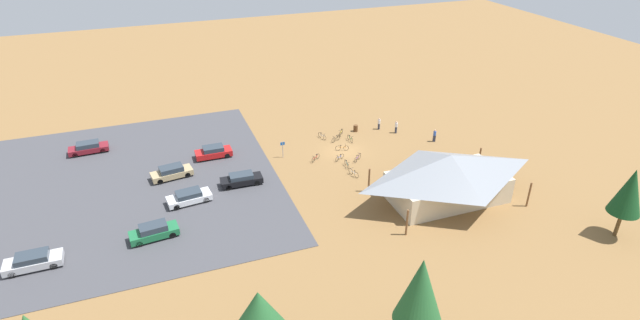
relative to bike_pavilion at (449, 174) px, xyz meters
The scene contains 28 objects.
ground 15.49m from the bike_pavilion, 66.49° to the right, with size 160.00×160.00×0.00m, color olive.
parking_lot_asphalt 35.99m from the bike_pavilion, 24.20° to the right, with size 34.24×35.30×0.05m, color #424247.
bike_pavilion is the anchor object (origin of this frame).
trash_bin 19.29m from the bike_pavilion, 83.55° to the right, with size 0.60×0.60×0.90m, color brown.
lot_sign 20.43m from the bike_pavilion, 47.76° to the right, with size 0.56×0.08×2.20m.
pine_center 27.18m from the bike_pavilion, 29.49° to the left, with size 3.82×3.82×6.10m.
pine_far_east 21.13m from the bike_pavilion, 50.96° to the left, with size 3.42×3.42×8.08m.
pine_west 16.25m from the bike_pavilion, 135.94° to the left, with size 2.89×2.89×7.24m.
bicycle_yellow_yard_left 19.25m from the bike_pavilion, 76.37° to the right, with size 1.09×1.43×0.88m.
bicycle_orange_near_sign 15.76m from the bike_pavilion, 66.84° to the right, with size 1.63×0.65×0.83m.
bicycle_black_lone_east 18.20m from the bike_pavilion, 71.05° to the right, with size 1.51×0.85×0.83m.
bicycle_purple_yard_right 12.57m from the bike_pavilion, 64.09° to the right, with size 1.36×1.15×0.90m.
bicycle_teal_by_bin 12.73m from the bike_pavilion, 54.65° to the right, with size 0.48×1.67×0.79m.
bicycle_blue_edge_north 14.35m from the bike_pavilion, 58.50° to the right, with size 1.42×0.80×0.76m.
bicycle_silver_edge_south 20.00m from the bike_pavilion, 68.55° to the right, with size 0.61×1.70×0.79m.
bicycle_green_near_porch 17.11m from the bike_pavilion, 76.04° to the right, with size 0.48×1.70×0.83m.
bicycle_red_trailside 16.64m from the bike_pavilion, 51.77° to the right, with size 1.39×1.13×0.78m.
bicycle_white_back_row 11.06m from the bike_pavilion, 46.95° to the right, with size 0.60×1.72×0.83m.
car_white_aisle_side 27.38m from the bike_pavilion, 18.56° to the right, with size 4.73×2.40×1.33m.
car_silver_mid_lot 40.09m from the bike_pavilion, ahead, with size 4.73×1.88×1.41m.
car_red_near_entry 28.33m from the bike_pavilion, 39.73° to the right, with size 4.42×1.88×1.45m.
car_tan_by_curb 30.85m from the bike_pavilion, 28.39° to the right, with size 4.81×2.47×1.45m.
car_green_front_row 30.06m from the bike_pavilion, ahead, with size 4.63×2.18×1.50m.
car_maroon_second_row 43.96m from the bike_pavilion, 34.30° to the right, with size 4.76×2.05×1.39m.
car_black_inner_stall 22.55m from the bike_pavilion, 27.53° to the right, with size 4.67×1.85×1.34m.
visitor_near_lot 14.13m from the bike_pavilion, 116.62° to the right, with size 0.38×0.36×1.72m.
visitor_crossing_yard 16.98m from the bike_pavilion, 99.55° to the right, with size 0.39×0.40×1.74m.
visitor_by_pavilion 18.68m from the bike_pavilion, 93.56° to the right, with size 0.38×0.40×1.66m.
Camera 1 is at (22.18, 51.55, 28.94)m, focal length 27.95 mm.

